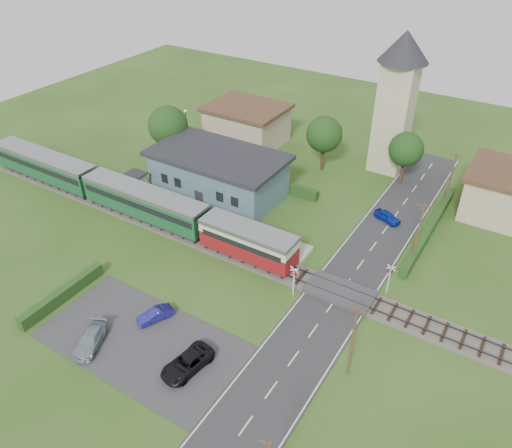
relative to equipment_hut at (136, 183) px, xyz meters
The scene contains 31 objects.
ground 18.82m from the equipment_hut, 16.11° to the right, with size 120.00×120.00×0.00m, color #2D4C19.
railway_track 18.36m from the equipment_hut, 10.08° to the right, with size 76.00×3.20×0.49m.
road 28.53m from the equipment_hut, 10.52° to the right, with size 6.00×70.00×0.05m, color #28282B.
car_park 23.90m from the equipment_hut, 46.19° to the right, with size 17.00×9.00×0.08m, color #333335.
crossing_deck 28.22m from the equipment_hut, ahead, with size 6.20×3.40×0.45m, color #333335.
platform 8.14m from the equipment_hut, ahead, with size 30.00×3.00×0.45m, color gray.
equipment_hut is the anchor object (origin of this frame).
station_building 9.92m from the equipment_hut, 35.92° to the left, with size 16.00×9.00×5.30m.
train 3.44m from the equipment_hut, 69.46° to the right, with size 43.20×2.90×3.40m.
church_tower 33.48m from the equipment_hut, 44.75° to the left, with size 6.00×6.00×17.60m.
house_west 20.05m from the equipment_hut, 81.38° to the left, with size 10.80×8.80×5.50m.
house_east 42.41m from the equipment_hut, 26.32° to the left, with size 8.80×8.80×5.50m.
hedge_carpark 18.61m from the equipment_hut, 67.85° to the right, with size 0.80×9.00×1.20m, color #193814.
hedge_roadside 33.98m from the equipment_hut, 18.54° to the left, with size 0.80×18.00×1.20m, color #193814.
hedge_station 13.09m from the equipment_hut, 52.16° to the left, with size 22.00×0.80×1.30m, color #193814.
tree_a 9.73m from the equipment_hut, 102.80° to the left, with size 5.20×5.20×8.00m.
tree_b 24.16m from the equipment_hut, 48.05° to the left, with size 4.60×4.60×7.34m.
tree_c 32.81m from the equipment_hut, 37.29° to the left, with size 4.20×4.20×6.78m.
utility_pole_b 34.14m from the equipment_hut, 19.18° to the right, with size 1.40×0.22×7.00m.
utility_pole_c 32.61m from the equipment_hut, ahead, with size 1.40×0.22×7.00m.
utility_pole_d 36.37m from the equipment_hut, 27.55° to the left, with size 1.40×0.22×7.00m.
crossing_signal_near 25.04m from the equipment_hut, 12.94° to the right, with size 0.84×0.28×3.28m.
crossing_signal_far 31.61m from the equipment_hut, ahead, with size 0.84×0.28×3.28m.
streetlamp_west 15.39m from the equipment_hut, 105.12° to the left, with size 0.30×0.30×5.15m.
streetlamp_east 40.41m from the equipment_hut, 32.67° to the left, with size 0.30×0.30×5.15m.
car_on_road 29.55m from the equipment_hut, 21.16° to the left, with size 1.28×3.18×1.08m, color #0D24A3.
car_park_blue 21.61m from the equipment_hut, 42.93° to the right, with size 1.09×3.14×1.03m, color navy.
car_park_silver 23.80m from the equipment_hut, 55.97° to the right, with size 1.68×4.13×1.20m, color #8A99A4.
car_park_dark 27.68m from the equipment_hut, 39.05° to the right, with size 2.08×4.50×1.25m, color black.
pedestrian_near 14.15m from the equipment_hut, ahead, with size 0.70×0.46×1.92m, color gray.
pedestrian_far 2.40m from the equipment_hut, 18.95° to the right, with size 0.90×0.70×1.85m, color gray.
Camera 1 is at (21.56, -31.21, 31.29)m, focal length 35.00 mm.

